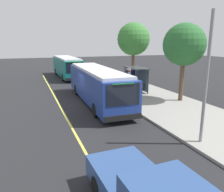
% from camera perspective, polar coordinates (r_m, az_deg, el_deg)
% --- Properties ---
extents(ground_plane, '(120.00, 120.00, 0.00)m').
position_cam_1_polar(ground_plane, '(19.57, -6.87, -1.63)').
color(ground_plane, '#232326').
extents(sidewalk_curb, '(44.00, 6.40, 0.15)m').
position_cam_1_polar(sidewalk_curb, '(21.72, 8.65, 0.05)').
color(sidewalk_curb, gray).
rests_on(sidewalk_curb, ground_plane).
extents(lane_stripe_center, '(36.00, 0.14, 0.01)m').
position_cam_1_polar(lane_stripe_center, '(19.19, -13.26, -2.19)').
color(lane_stripe_center, '#E0D64C').
rests_on(lane_stripe_center, ground_plane).
extents(transit_bus_main, '(11.85, 2.86, 2.95)m').
position_cam_1_polar(transit_bus_main, '(19.08, -3.77, 3.03)').
color(transit_bus_main, navy).
rests_on(transit_bus_main, ground_plane).
extents(transit_bus_second, '(10.94, 2.71, 2.95)m').
position_cam_1_polar(transit_bus_second, '(33.91, -11.37, 7.42)').
color(transit_bus_second, '#146B66').
rests_on(transit_bus_second, ground_plane).
extents(bus_shelter, '(2.90, 1.60, 2.48)m').
position_cam_1_polar(bus_shelter, '(22.97, 6.34, 5.53)').
color(bus_shelter, '#333338').
rests_on(bus_shelter, sidewalk_curb).
extents(waiting_bench, '(1.60, 0.48, 0.95)m').
position_cam_1_polar(waiting_bench, '(23.10, 6.65, 2.34)').
color(waiting_bench, brown).
rests_on(waiting_bench, sidewalk_curb).
extents(route_sign_post, '(0.44, 0.08, 2.80)m').
position_cam_1_polar(route_sign_post, '(19.62, 4.40, 4.32)').
color(route_sign_post, '#333338').
rests_on(route_sign_post, sidewalk_curb).
extents(street_tree_near_shelter, '(3.50, 3.50, 6.49)m').
position_cam_1_polar(street_tree_near_shelter, '(19.86, 17.87, 12.26)').
color(street_tree_near_shelter, brown).
rests_on(street_tree_near_shelter, sidewalk_curb).
extents(street_tree_upstreet, '(3.89, 3.89, 7.23)m').
position_cam_1_polar(street_tree_upstreet, '(27.88, 5.47, 14.15)').
color(street_tree_upstreet, brown).
rests_on(street_tree_upstreet, sidewalk_curb).
extents(utility_pole, '(0.16, 0.16, 6.40)m').
position_cam_1_polar(utility_pole, '(11.66, 22.88, 3.88)').
color(utility_pole, gray).
rests_on(utility_pole, sidewalk_curb).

